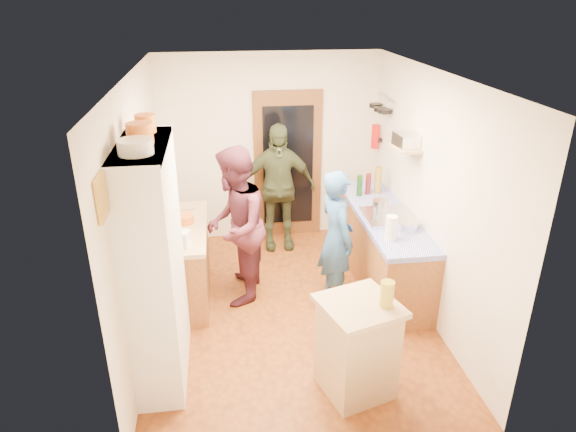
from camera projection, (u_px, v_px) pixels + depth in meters
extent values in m
cube|color=brown|center=(289.00, 309.00, 5.83)|extent=(3.00, 4.00, 0.02)
cube|color=silver|center=(290.00, 73.00, 4.77)|extent=(3.00, 4.00, 0.02)
cube|color=silver|center=(270.00, 148.00, 7.13)|extent=(3.00, 0.02, 2.60)
cube|color=silver|center=(330.00, 314.00, 3.48)|extent=(3.00, 0.02, 2.60)
cube|color=silver|center=(140.00, 210.00, 5.12)|extent=(0.02, 4.00, 2.60)
cube|color=silver|center=(429.00, 195.00, 5.49)|extent=(0.02, 4.00, 2.60)
cube|color=brown|center=(288.00, 166.00, 7.22)|extent=(0.95, 0.06, 2.10)
cube|color=black|center=(288.00, 166.00, 7.19)|extent=(0.70, 0.02, 1.70)
cube|color=white|center=(155.00, 266.00, 4.50)|extent=(0.40, 1.20, 2.20)
cube|color=white|center=(141.00, 146.00, 4.06)|extent=(0.40, 1.14, 0.04)
cylinder|color=white|center=(135.00, 147.00, 3.78)|extent=(0.26, 0.26, 0.11)
cylinder|color=orange|center=(140.00, 133.00, 4.03)|extent=(0.21, 0.21, 0.17)
cylinder|color=orange|center=(145.00, 123.00, 4.35)|extent=(0.17, 0.17, 0.15)
cube|color=#9E5B35|center=(181.00, 263.00, 5.92)|extent=(0.60, 1.40, 0.85)
cube|color=tan|center=(178.00, 228.00, 5.73)|extent=(0.64, 1.44, 0.05)
cube|color=white|center=(179.00, 239.00, 5.25)|extent=(0.25, 0.21, 0.16)
cylinder|color=white|center=(171.00, 226.00, 5.52)|extent=(0.19, 0.19, 0.18)
cylinder|color=orange|center=(185.00, 219.00, 5.79)|extent=(0.23, 0.23, 0.09)
cube|color=tan|center=(182.00, 207.00, 6.21)|extent=(0.30, 0.23, 0.02)
cube|color=#9E5B35|center=(381.00, 249.00, 6.26)|extent=(0.60, 2.20, 0.84)
cube|color=#242BC2|center=(384.00, 215.00, 6.08)|extent=(0.62, 2.22, 0.06)
cube|color=silver|center=(388.00, 217.00, 5.92)|extent=(0.55, 0.58, 0.04)
cylinder|color=silver|center=(380.00, 205.00, 6.02)|extent=(0.19, 0.19, 0.12)
cylinder|color=#143F14|center=(359.00, 186.00, 6.52)|extent=(0.07, 0.07, 0.27)
cylinder|color=#591419|center=(368.00, 184.00, 6.58)|extent=(0.08, 0.08, 0.27)
cylinder|color=olive|center=(378.00, 180.00, 6.58)|extent=(0.10, 0.10, 0.36)
cylinder|color=white|center=(391.00, 228.00, 5.37)|extent=(0.16, 0.16, 0.27)
cylinder|color=silver|center=(406.00, 225.00, 5.63)|extent=(0.30, 0.30, 0.10)
cube|color=tan|center=(357.00, 350.00, 4.49)|extent=(0.69, 0.69, 0.86)
cube|color=tan|center=(360.00, 306.00, 4.30)|extent=(0.77, 0.77, 0.05)
cube|color=white|center=(351.00, 303.00, 4.32)|extent=(0.42, 0.37, 0.02)
cylinder|color=#AD9E2D|center=(387.00, 294.00, 4.22)|extent=(0.14, 0.14, 0.23)
cylinder|color=silver|center=(386.00, 98.00, 6.56)|extent=(0.02, 0.65, 0.02)
cylinder|color=black|center=(385.00, 111.00, 6.45)|extent=(0.18, 0.18, 0.05)
cylinder|color=black|center=(380.00, 109.00, 6.64)|extent=(0.16, 0.16, 0.05)
cylinder|color=black|center=(376.00, 105.00, 6.82)|extent=(0.17, 0.17, 0.05)
cube|color=tan|center=(405.00, 148.00, 5.72)|extent=(0.26, 0.42, 0.03)
cube|color=silver|center=(406.00, 140.00, 5.68)|extent=(0.25, 0.32, 0.15)
cube|color=black|center=(379.00, 140.00, 6.97)|extent=(0.06, 0.10, 0.04)
cylinder|color=red|center=(375.00, 136.00, 6.94)|extent=(0.11, 0.11, 0.32)
cube|color=gold|center=(102.00, 197.00, 3.41)|extent=(0.03, 0.25, 0.30)
imported|color=#2B548E|center=(340.00, 238.00, 5.70)|extent=(0.50, 0.65, 1.58)
imported|color=#4C1F2C|center=(239.00, 225.00, 5.74)|extent=(0.83, 0.99, 1.81)
imported|color=#343B23|center=(278.00, 187.00, 6.91)|extent=(1.04, 0.45, 1.75)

